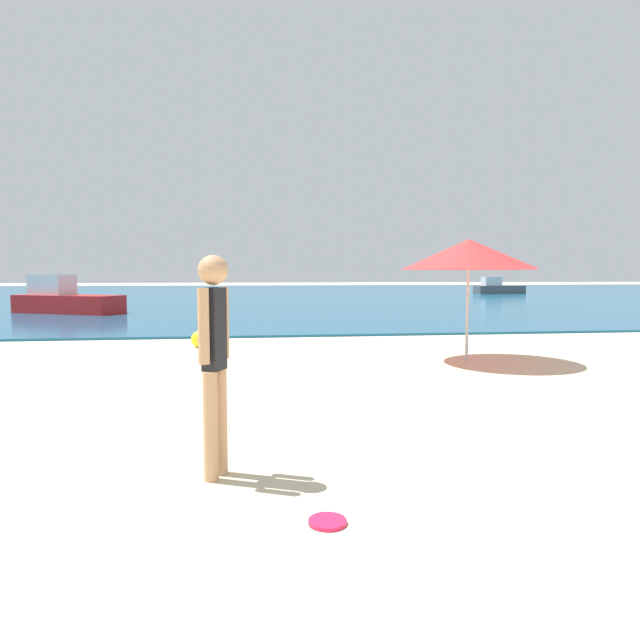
{
  "coord_description": "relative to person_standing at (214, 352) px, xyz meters",
  "views": [
    {
      "loc": [
        -1.41,
        0.47,
        1.5
      ],
      "look_at": [
        -0.5,
        7.46,
        0.91
      ],
      "focal_mm": 31.01,
      "sensor_mm": 36.0,
      "label": 1
    }
  ],
  "objects": [
    {
      "name": "water",
      "position": [
        1.66,
        38.96,
        -0.9
      ],
      "size": [
        160.0,
        60.0,
        0.06
      ],
      "primitive_type": "cube",
      "color": "#14567F",
      "rests_on": "ground"
    },
    {
      "name": "person_standing",
      "position": [
        0.0,
        0.0,
        0.0
      ],
      "size": [
        0.22,
        0.35,
        1.63
      ],
      "rotation": [
        0.0,
        0.0,
        4.27
      ],
      "color": "tan",
      "rests_on": "ground"
    },
    {
      "name": "frisbee",
      "position": [
        0.71,
        -0.87,
        -0.92
      ],
      "size": [
        0.23,
        0.23,
        0.03
      ],
      "primitive_type": "cylinder",
      "color": "#E51E4C",
      "rests_on": "ground"
    },
    {
      "name": "boat_near",
      "position": [
        -6.51,
        17.49,
        -0.38
      ],
      "size": [
        4.34,
        3.13,
        1.43
      ],
      "rotation": [
        0.0,
        0.0,
        -0.48
      ],
      "color": "red",
      "rests_on": "water"
    },
    {
      "name": "boat_far",
      "position": [
        18.76,
        35.19,
        -0.44
      ],
      "size": [
        3.74,
        1.4,
        1.25
      ],
      "rotation": [
        0.0,
        0.0,
        0.06
      ],
      "color": "#4C4C51",
      "rests_on": "water"
    },
    {
      "name": "beach_ball",
      "position": [
        -0.75,
        7.43,
        -0.76
      ],
      "size": [
        0.34,
        0.34,
        0.34
      ],
      "primitive_type": "sphere",
      "color": "yellow",
      "rests_on": "ground"
    },
    {
      "name": "beach_umbrella",
      "position": [
        3.96,
        4.96,
        0.9
      ],
      "size": [
        2.28,
        2.28,
        2.09
      ],
      "color": "#B7B7BC",
      "rests_on": "ground"
    }
  ]
}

